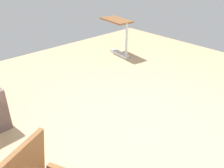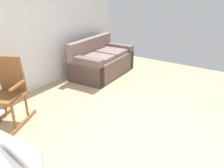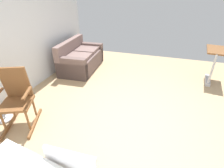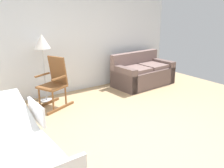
% 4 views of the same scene
% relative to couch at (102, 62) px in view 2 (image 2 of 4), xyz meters
% --- Properties ---
extents(ground_plane, '(7.14, 7.14, 0.00)m').
position_rel_couch_xyz_m(ground_plane, '(-1.76, -2.03, -0.31)').
color(ground_plane, tan).
extents(back_wall, '(5.91, 0.10, 2.70)m').
position_rel_couch_xyz_m(back_wall, '(-1.76, 0.65, 1.04)').
color(back_wall, silver).
rests_on(back_wall, ground).
extents(couch, '(1.65, 0.95, 0.85)m').
position_rel_couch_xyz_m(couch, '(0.00, 0.00, 0.00)').
color(couch, '#68534F').
rests_on(couch, ground).
extents(rocking_chair, '(0.89, 0.74, 1.05)m').
position_rel_couch_xyz_m(rocking_chair, '(-2.51, -0.08, 0.20)').
color(rocking_chair, brown).
rests_on(rocking_chair, ground).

